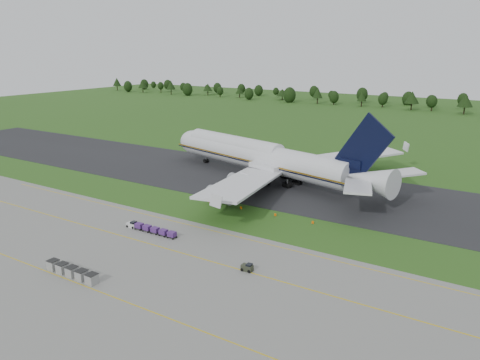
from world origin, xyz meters
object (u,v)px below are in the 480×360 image
Objects in this scene: edge_markers at (258,211)px; uld_row at (72,271)px; aircraft at (263,157)px; baggage_train at (150,229)px; utility_cart at (247,268)px.

uld_row is at bearing -103.36° from edge_markers.
aircraft reaches higher than uld_row.
uld_row is (3.23, -70.14, -5.48)m from aircraft.
baggage_train is 25.69m from edge_markers.
utility_cart is at bearing -63.16° from aircraft.
uld_row is at bearing -144.06° from utility_cart.
uld_row is 0.41× the size of edge_markers.
baggage_train is at bearing 170.66° from utility_cart.
aircraft is 49.11m from baggage_train.
uld_row reaches higher than edge_markers.
utility_cart is 0.07× the size of edge_markers.
edge_markers is (13.61, -26.43, -6.12)m from aircraft.
baggage_train is at bearing -88.90° from aircraft.
aircraft reaches higher than utility_cart.
baggage_train reaches higher than utility_cart.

